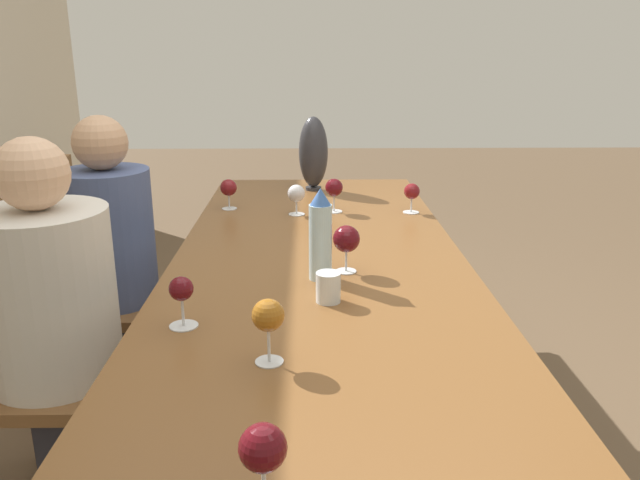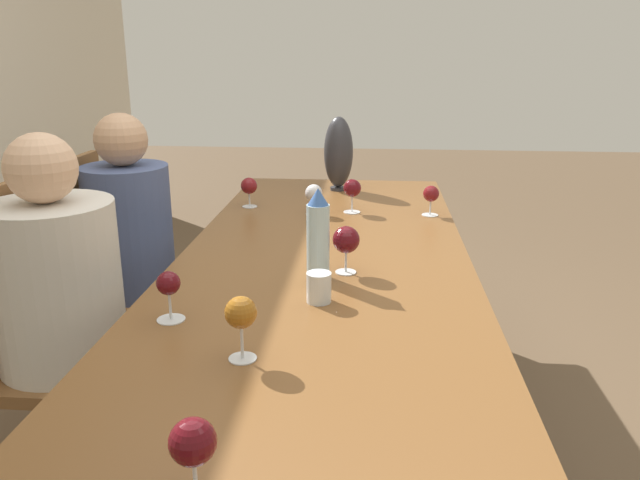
% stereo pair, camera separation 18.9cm
% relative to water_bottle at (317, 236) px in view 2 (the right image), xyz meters
% --- Properties ---
extents(ground_plane, '(14.00, 14.00, 0.00)m').
position_rel_water_bottle_xyz_m(ground_plane, '(0.15, -0.00, -0.86)').
color(ground_plane, brown).
extents(dining_table, '(2.60, 0.96, 0.72)m').
position_rel_water_bottle_xyz_m(dining_table, '(0.15, -0.00, -0.20)').
color(dining_table, brown).
rests_on(dining_table, ground_plane).
extents(water_bottle, '(0.07, 0.07, 0.28)m').
position_rel_water_bottle_xyz_m(water_bottle, '(0.00, 0.00, 0.00)').
color(water_bottle, '#ADCCD6').
rests_on(water_bottle, dining_table).
extents(water_tumbler, '(0.07, 0.07, 0.08)m').
position_rel_water_bottle_xyz_m(water_tumbler, '(-0.18, -0.02, -0.09)').
color(water_tumbler, silver).
rests_on(water_tumbler, dining_table).
extents(vase, '(0.14, 0.14, 0.35)m').
position_rel_water_bottle_xyz_m(vase, '(1.21, 0.01, 0.05)').
color(vase, '#2D2D33').
rests_on(vase, dining_table).
extents(wine_glass_0, '(0.07, 0.07, 0.13)m').
position_rel_water_bottle_xyz_m(wine_glass_0, '(-0.33, 0.34, -0.04)').
color(wine_glass_0, silver).
rests_on(wine_glass_0, dining_table).
extents(wine_glass_1, '(0.07, 0.07, 0.12)m').
position_rel_water_bottle_xyz_m(wine_glass_1, '(0.77, -0.40, -0.05)').
color(wine_glass_1, silver).
rests_on(wine_glass_1, dining_table).
extents(wine_glass_2, '(0.07, 0.07, 0.13)m').
position_rel_water_bottle_xyz_m(wine_glass_2, '(-0.95, 0.10, -0.04)').
color(wine_glass_2, silver).
rests_on(wine_glass_2, dining_table).
extents(wine_glass_3, '(0.07, 0.07, 0.14)m').
position_rel_water_bottle_xyz_m(wine_glass_3, '(0.79, -0.07, -0.03)').
color(wine_glass_3, silver).
rests_on(wine_glass_3, dining_table).
extents(wine_glass_4, '(0.07, 0.07, 0.13)m').
position_rel_water_bottle_xyz_m(wine_glass_4, '(0.84, 0.37, -0.04)').
color(wine_glass_4, silver).
rests_on(wine_glass_4, dining_table).
extents(wine_glass_5, '(0.08, 0.08, 0.15)m').
position_rel_water_bottle_xyz_m(wine_glass_5, '(0.06, -0.08, -0.03)').
color(wine_glass_5, silver).
rests_on(wine_glass_5, dining_table).
extents(wine_glass_6, '(0.07, 0.07, 0.13)m').
position_rel_water_bottle_xyz_m(wine_glass_6, '(0.74, 0.08, -0.05)').
color(wine_glass_6, silver).
rests_on(wine_glass_6, dining_table).
extents(wine_glass_7, '(0.07, 0.07, 0.15)m').
position_rel_water_bottle_xyz_m(wine_glass_7, '(-0.52, 0.12, -0.03)').
color(wine_glass_7, silver).
rests_on(wine_glass_7, dining_table).
extents(chair_near, '(0.44, 0.44, 0.98)m').
position_rel_water_bottle_xyz_m(chair_near, '(-0.06, 0.86, -0.35)').
color(chair_near, brown).
rests_on(chair_near, ground_plane).
extents(chair_far, '(0.44, 0.44, 0.98)m').
position_rel_water_bottle_xyz_m(chair_far, '(0.53, 0.86, -0.35)').
color(chair_far, brown).
rests_on(chair_far, ground_plane).
extents(person_near, '(0.38, 0.38, 1.16)m').
position_rel_water_bottle_xyz_m(person_near, '(-0.06, 0.77, -0.25)').
color(person_near, '#2D2D38').
rests_on(person_near, ground_plane).
extents(person_far, '(0.33, 0.33, 1.15)m').
position_rel_water_bottle_xyz_m(person_far, '(0.53, 0.77, -0.24)').
color(person_far, '#2D2D38').
rests_on(person_far, ground_plane).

